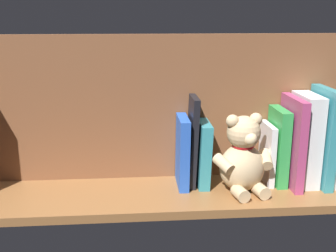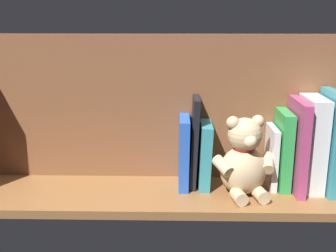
{
  "view_description": "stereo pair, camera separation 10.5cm",
  "coord_description": "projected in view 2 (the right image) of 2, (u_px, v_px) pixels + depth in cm",
  "views": [
    {
      "loc": [
        8.28,
        101.05,
        45.46
      ],
      "look_at": [
        0.0,
        0.0,
        17.61
      ],
      "focal_mm": 44.4,
      "sensor_mm": 36.0,
      "label": 1
    },
    {
      "loc": [
        -2.21,
        101.36,
        45.46
      ],
      "look_at": [
        0.0,
        0.0,
        17.61
      ],
      "focal_mm": 44.4,
      "sensor_mm": 36.0,
      "label": 2
    }
  ],
  "objects": [
    {
      "name": "book_4",
      "position": [
        283.0,
        150.0,
        1.1
      ],
      "size": [
        2.84,
        11.47,
        20.69
      ],
      "primitive_type": "cube",
      "color": "green",
      "rests_on": "ground_plane"
    },
    {
      "name": "book_2",
      "position": [
        329.0,
        142.0,
        1.07
      ],
      "size": [
        2.81,
        14.63,
        26.41
      ],
      "primitive_type": "cube",
      "rotation": [
        0.0,
        -0.01,
        0.0
      ],
      "color": "teal",
      "rests_on": "ground_plane"
    },
    {
      "name": "dictionary_thick_white",
      "position": [
        312.0,
        144.0,
        1.08
      ],
      "size": [
        4.81,
        12.77,
        24.63
      ],
      "primitive_type": "cube",
      "color": "silver",
      "rests_on": "ground_plane"
    },
    {
      "name": "book_6",
      "position": [
        205.0,
        155.0,
        1.11
      ],
      "size": [
        3.46,
        11.01,
        17.41
      ],
      "primitive_type": "cube",
      "rotation": [
        0.0,
        -0.03,
        0.0
      ],
      "color": "teal",
      "rests_on": "ground_plane"
    },
    {
      "name": "book_5",
      "position": [
        271.0,
        157.0,
        1.11
      ],
      "size": [
        1.59,
        10.67,
        16.44
      ],
      "primitive_type": "cube",
      "color": "silver",
      "rests_on": "ground_plane"
    },
    {
      "name": "book_3",
      "position": [
        297.0,
        146.0,
        1.07
      ],
      "size": [
        2.21,
        15.02,
        24.07
      ],
      "primitive_type": "cube",
      "color": "#B23F72",
      "rests_on": "ground_plane"
    },
    {
      "name": "book_8",
      "position": [
        184.0,
        152.0,
        1.1
      ],
      "size": [
        2.82,
        11.57,
        18.95
      ],
      "primitive_type": "cube",
      "rotation": [
        0.0,
        -0.01,
        0.0
      ],
      "color": "blue",
      "rests_on": "ground_plane"
    },
    {
      "name": "teddy_bear",
      "position": [
        244.0,
        160.0,
        1.05
      ],
      "size": [
        16.48,
        14.95,
        20.75
      ],
      "rotation": [
        0.0,
        0.0,
        0.21
      ],
      "color": "#D1B284",
      "rests_on": "ground_plane"
    },
    {
      "name": "book_7",
      "position": [
        194.0,
        142.0,
        1.1
      ],
      "size": [
        2.65,
        9.92,
        24.21
      ],
      "primitive_type": "cube",
      "rotation": [
        0.0,
        -0.04,
        0.0
      ],
      "color": "black",
      "rests_on": "ground_plane"
    },
    {
      "name": "shelf_back_panel",
      "position": [
        169.0,
        108.0,
        1.14
      ],
      "size": [
        111.68,
        1.5,
        39.96
      ],
      "primitive_type": "cube",
      "color": "brown",
      "rests_on": "ground_plane"
    },
    {
      "name": "ground_plane",
      "position": [
        168.0,
        194.0,
        1.1
      ],
      "size": [
        111.68,
        25.09,
        2.2
      ],
      "primitive_type": "cube",
      "color": "brown"
    }
  ]
}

